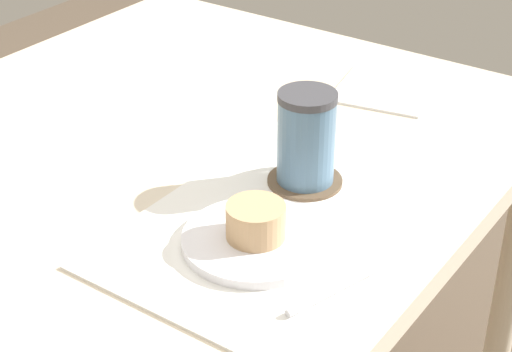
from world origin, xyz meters
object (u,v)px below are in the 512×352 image
object	(u,v)px
pastry	(256,221)
coffee_mug	(307,137)
dining_table	(141,209)
pastry_plate	(256,240)

from	to	relation	value
pastry	coffee_mug	world-z (taller)	coffee_mug
coffee_mug	pastry	bearing A→B (deg)	-169.53
dining_table	pastry_plate	size ratio (longest dim) A/B	6.64
pastry_plate	coffee_mug	world-z (taller)	coffee_mug
pastry_plate	coffee_mug	xyz separation A→B (m)	(0.16, 0.03, 0.06)
pastry_plate	pastry	distance (m)	0.03
dining_table	coffee_mug	distance (m)	0.28
dining_table	pastry_plate	bearing A→B (deg)	-105.49
dining_table	pastry_plate	world-z (taller)	pastry_plate
dining_table	pastry	bearing A→B (deg)	-105.49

